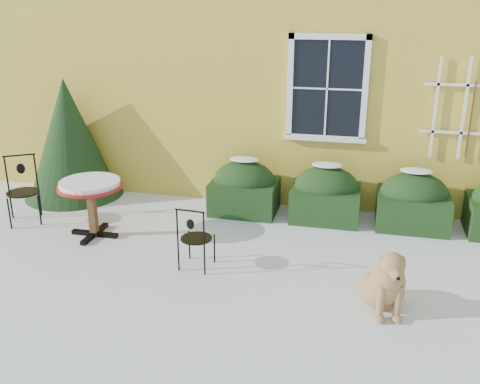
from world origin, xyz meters
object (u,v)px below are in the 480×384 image
(dog, at_px, (385,284))
(patio_chair_far, at_px, (23,190))
(evergreen_shrub, at_px, (70,150))
(patio_chair_near, at_px, (195,237))
(bistro_table, at_px, (90,190))

(dog, bearing_deg, patio_chair_far, 151.74)
(evergreen_shrub, distance_m, patio_chair_near, 3.66)
(patio_chair_far, bearing_deg, patio_chair_near, -48.49)
(evergreen_shrub, distance_m, bistro_table, 1.95)
(evergreen_shrub, height_order, bistro_table, evergreen_shrub)
(patio_chair_near, height_order, dog, patio_chair_near)
(bistro_table, bearing_deg, evergreen_shrub, 127.88)
(bistro_table, height_order, patio_chair_far, patio_chair_far)
(evergreen_shrub, relative_size, bistro_table, 2.24)
(patio_chair_near, bearing_deg, bistro_table, -14.87)
(patio_chair_far, bearing_deg, dog, -46.51)
(evergreen_shrub, distance_m, patio_chair_far, 1.30)
(patio_chair_near, bearing_deg, evergreen_shrub, -31.82)
(bistro_table, distance_m, patio_chair_near, 1.87)
(patio_chair_near, relative_size, patio_chair_far, 0.83)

